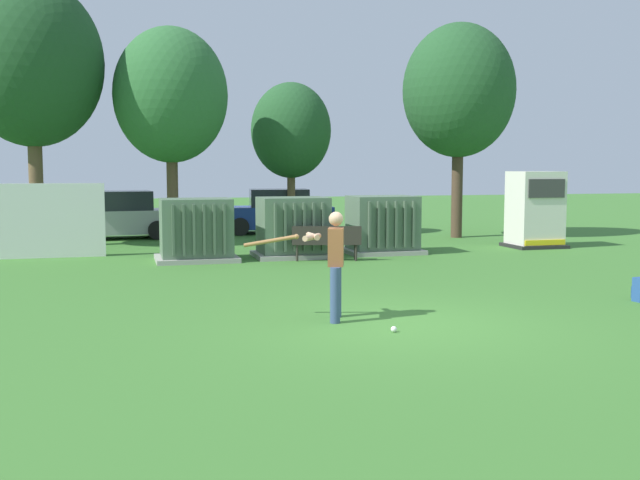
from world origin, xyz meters
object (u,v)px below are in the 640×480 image
Objects in this scene: park_bench at (327,240)px; parked_car_left_of_center at (276,213)px; sports_ball at (394,329)px; parked_car_leftmost at (116,217)px; batter at (332,260)px; transformer_west at (196,231)px; transformer_mid_east at (382,225)px; generator_enclosure at (535,210)px; transformer_mid_west at (293,228)px.

parked_car_left_of_center is at bearing 87.39° from park_bench.
sports_ball is 0.02× the size of parked_car_leftmost.
batter is 19.33× the size of sports_ball.
sports_ball is at bearing -78.09° from transformer_west.
parked_car_leftmost is (-7.29, 6.36, -0.04)m from transformer_mid_east.
transformer_west is 8.29m from parked_car_left_of_center.
generator_enclosure reaches higher than transformer_west.
parked_car_left_of_center is at bearing 81.96° from transformer_mid_west.
parked_car_leftmost is at bearing 138.90° from transformer_mid_east.
generator_enclosure reaches higher than batter.
sports_ball is 16.59m from parked_car_leftmost.
parked_car_leftmost is (-5.28, 7.66, 0.22)m from park_bench.
transformer_west is 0.49× the size of parked_car_leftmost.
generator_enclosure reaches higher than sports_ball.
generator_enclosure is 13.71m from parked_car_leftmost.
park_bench is at bearing -92.61° from parked_car_left_of_center.
generator_enclosure is (4.99, 0.27, 0.35)m from transformer_mid_east.
transformer_west is at bearing -176.76° from transformer_mid_west.
transformer_mid_east is at bearing 4.11° from transformer_west.
batter is at bearing -77.40° from parked_car_leftmost.
transformer_mid_east is 9.48m from batter.
transformer_mid_west is 8.49m from batter.
transformer_west is 3.41m from park_bench.
transformer_mid_east is at bearing -41.10° from parked_car_leftmost.
parked_car_leftmost is (-2.01, 6.74, -0.04)m from transformer_west.
parked_car_left_of_center reaches higher than park_bench.
transformer_mid_west is 1.14× the size of park_bench.
parked_car_leftmost is 5.71m from parked_car_left_of_center.
transformer_mid_west is 0.48× the size of parked_car_left_of_center.
transformer_mid_west is at bearing 3.24° from transformer_west.
transformer_mid_east is at bearing 33.08° from park_bench.
parked_car_left_of_center is (0.38, 8.37, 0.22)m from park_bench.
generator_enclosure is 12.60m from batter.
generator_enclosure is at bearing 12.65° from park_bench.
transformer_mid_east reaches higher than park_bench.
transformer_mid_west and parked_car_leftmost have the same top height.
park_bench is 8.54m from sports_ball.
transformer_west is at bearing -175.89° from transformer_mid_east.
generator_enclosure reaches higher than parked_car_left_of_center.
batter is at bearing -114.54° from transformer_mid_east.
parked_car_leftmost is at bearing -172.89° from parked_car_left_of_center.
park_bench is at bearing 75.19° from batter.
sports_ball is (-8.29, -9.99, -1.09)m from generator_enclosure.
generator_enclosure reaches higher than transformer_mid_east.
parked_car_leftmost is at bearing 106.64° from transformer_west.
sports_ball is at bearing -108.74° from transformer_mid_east.
transformer_west is 1.14× the size of park_bench.
parked_car_leftmost is (-4.64, 6.59, -0.04)m from transformer_mid_west.
batter reaches higher than parked_car_left_of_center.
transformer_mid_west is 7.37m from parked_car_left_of_center.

